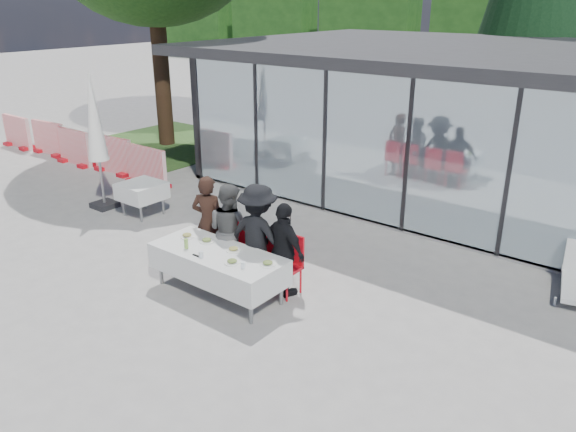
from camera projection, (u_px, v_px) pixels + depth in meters
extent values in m
plane|color=gray|center=(229.00, 293.00, 9.10)|extent=(90.00, 90.00, 0.00)
cube|color=gray|center=(513.00, 190.00, 13.81)|extent=(14.00, 8.00, 0.10)
cube|color=black|center=(564.00, 105.00, 16.11)|extent=(14.00, 0.20, 3.20)
cube|color=black|center=(291.00, 98.00, 17.21)|extent=(0.20, 8.00, 3.20)
cube|color=silver|center=(456.00, 165.00, 10.33)|extent=(13.60, 0.06, 3.10)
cube|color=#2D2D30|center=(528.00, 54.00, 12.33)|extent=(14.80, 8.80, 0.24)
cube|color=#262628|center=(199.00, 119.00, 14.24)|extent=(0.08, 0.10, 3.10)
cube|color=#262628|center=(257.00, 129.00, 13.12)|extent=(0.08, 0.10, 3.10)
cube|color=#262628|center=(325.00, 142.00, 12.01)|extent=(0.08, 0.10, 3.10)
cube|color=#262628|center=(408.00, 156.00, 10.89)|extent=(0.08, 0.10, 3.10)
cube|color=#262628|center=(509.00, 174.00, 9.78)|extent=(0.08, 0.10, 3.10)
cube|color=red|center=(394.00, 170.00, 14.00)|extent=(0.45, 0.45, 0.90)
cube|color=red|center=(460.00, 177.00, 13.51)|extent=(0.45, 0.45, 0.90)
cube|color=red|center=(565.00, 204.00, 11.70)|extent=(0.45, 0.45, 0.90)
cube|color=#173B12|center=(199.00, 27.00, 46.07)|extent=(6.50, 2.00, 4.40)
cube|color=#173B12|center=(274.00, 31.00, 41.48)|extent=(6.50, 2.00, 4.40)
cube|color=#173B12|center=(368.00, 35.00, 36.89)|extent=(6.50, 2.00, 4.40)
cube|color=#173B12|center=(488.00, 40.00, 32.30)|extent=(6.50, 2.00, 4.40)
cube|color=silver|center=(218.00, 264.00, 8.89)|extent=(2.26, 0.96, 0.42)
cylinder|color=gray|center=(160.00, 264.00, 9.28)|extent=(0.06, 0.06, 0.71)
cylinder|color=gray|center=(251.00, 302.00, 8.13)|extent=(0.06, 0.06, 0.71)
cylinder|color=gray|center=(192.00, 250.00, 9.79)|extent=(0.06, 0.06, 0.71)
cylinder|color=gray|center=(281.00, 284.00, 8.64)|extent=(0.06, 0.06, 0.71)
imported|color=black|center=(209.00, 222.00, 9.74)|extent=(0.78, 0.78, 1.67)
cube|color=red|center=(210.00, 242.00, 9.89)|extent=(0.44, 0.44, 0.05)
cube|color=red|center=(218.00, 226.00, 9.95)|extent=(0.44, 0.04, 0.55)
cylinder|color=red|center=(197.00, 255.00, 9.95)|extent=(0.04, 0.04, 0.43)
cylinder|color=red|center=(211.00, 260.00, 9.74)|extent=(0.04, 0.04, 0.43)
cylinder|color=red|center=(211.00, 248.00, 10.21)|extent=(0.04, 0.04, 0.43)
cylinder|color=red|center=(225.00, 253.00, 10.01)|extent=(0.04, 0.04, 0.43)
imported|color=#545454|center=(230.00, 230.00, 9.46)|extent=(0.81, 0.81, 1.63)
cube|color=red|center=(231.00, 249.00, 9.61)|extent=(0.44, 0.44, 0.05)
cube|color=red|center=(238.00, 232.00, 9.66)|extent=(0.44, 0.04, 0.55)
cylinder|color=red|center=(217.00, 263.00, 9.66)|extent=(0.04, 0.04, 0.43)
cylinder|color=red|center=(232.00, 268.00, 9.46)|extent=(0.04, 0.04, 0.43)
cylinder|color=red|center=(231.00, 255.00, 9.93)|extent=(0.04, 0.04, 0.43)
cylinder|color=red|center=(246.00, 261.00, 9.72)|extent=(0.04, 0.04, 0.43)
imported|color=black|center=(258.00, 236.00, 9.07)|extent=(1.24, 1.24, 1.75)
cube|color=red|center=(259.00, 259.00, 9.24)|extent=(0.44, 0.44, 0.05)
cube|color=red|center=(267.00, 242.00, 9.29)|extent=(0.44, 0.04, 0.55)
cylinder|color=red|center=(244.00, 273.00, 9.29)|extent=(0.04, 0.04, 0.43)
cylinder|color=red|center=(261.00, 279.00, 9.09)|extent=(0.04, 0.04, 0.43)
cylinder|color=red|center=(259.00, 265.00, 9.56)|extent=(0.04, 0.04, 0.43)
cylinder|color=red|center=(275.00, 271.00, 9.35)|extent=(0.04, 0.04, 0.43)
imported|color=black|center=(284.00, 250.00, 8.80)|extent=(1.09, 1.09, 1.55)
cube|color=red|center=(285.00, 268.00, 8.93)|extent=(0.44, 0.44, 0.05)
cube|color=red|center=(293.00, 250.00, 8.99)|extent=(0.44, 0.04, 0.55)
cylinder|color=red|center=(269.00, 282.00, 8.99)|extent=(0.04, 0.04, 0.43)
cylinder|color=red|center=(287.00, 289.00, 8.78)|extent=(0.04, 0.04, 0.43)
cylinder|color=red|center=(283.00, 274.00, 9.25)|extent=(0.04, 0.04, 0.43)
cylinder|color=red|center=(301.00, 281.00, 9.04)|extent=(0.04, 0.04, 0.43)
cylinder|color=silver|center=(187.00, 237.00, 9.34)|extent=(0.24, 0.24, 0.01)
ellipsoid|color=tan|center=(187.00, 235.00, 9.33)|extent=(0.15, 0.15, 0.05)
cylinder|color=silver|center=(207.00, 242.00, 9.16)|extent=(0.24, 0.24, 0.01)
ellipsoid|color=#345E23|center=(207.00, 240.00, 9.14)|extent=(0.15, 0.15, 0.05)
cylinder|color=silver|center=(234.00, 250.00, 8.83)|extent=(0.24, 0.24, 0.01)
ellipsoid|color=tan|center=(234.00, 248.00, 8.82)|extent=(0.15, 0.15, 0.05)
cylinder|color=silver|center=(268.00, 265.00, 8.37)|extent=(0.24, 0.24, 0.01)
ellipsoid|color=#345E23|center=(268.00, 263.00, 8.35)|extent=(0.15, 0.15, 0.05)
cylinder|color=silver|center=(232.00, 263.00, 8.42)|extent=(0.24, 0.24, 0.01)
ellipsoid|color=#345E23|center=(232.00, 261.00, 8.41)|extent=(0.15, 0.15, 0.05)
cylinder|color=#7CA946|center=(186.00, 244.00, 8.90)|extent=(0.06, 0.06, 0.16)
cylinder|color=silver|center=(201.00, 254.00, 8.60)|extent=(0.07, 0.07, 0.10)
cylinder|color=silver|center=(243.00, 265.00, 8.26)|extent=(0.07, 0.07, 0.10)
cube|color=black|center=(196.00, 256.00, 8.66)|extent=(0.14, 0.03, 0.01)
cube|color=silver|center=(142.00, 191.00, 12.17)|extent=(0.86, 0.86, 0.36)
cylinder|color=gray|center=(123.00, 200.00, 12.20)|extent=(0.05, 0.05, 0.72)
cylinder|color=gray|center=(140.00, 206.00, 11.85)|extent=(0.05, 0.05, 0.72)
cylinder|color=gray|center=(145.00, 193.00, 12.64)|extent=(0.05, 0.05, 0.72)
cylinder|color=gray|center=(162.00, 199.00, 12.29)|extent=(0.05, 0.05, 0.72)
cube|color=black|center=(105.00, 205.00, 12.81)|extent=(0.50, 0.50, 0.12)
cylinder|color=gray|center=(98.00, 150.00, 12.34)|extent=(0.06, 0.06, 2.70)
cone|color=white|center=(94.00, 118.00, 12.08)|extent=(0.44, 0.44, 1.88)
cube|color=red|center=(146.00, 166.00, 14.16)|extent=(1.40, 0.12, 1.00)
cube|color=red|center=(136.00, 180.00, 14.61)|extent=(0.30, 0.45, 0.10)
cube|color=red|center=(161.00, 187.00, 14.04)|extent=(0.30, 0.45, 0.10)
cube|color=red|center=(113.00, 155.00, 15.19)|extent=(1.40, 0.22, 1.00)
cube|color=red|center=(104.00, 168.00, 15.64)|extent=(0.30, 0.45, 0.10)
cube|color=red|center=(126.00, 174.00, 15.06)|extent=(0.30, 0.45, 0.10)
cube|color=red|center=(74.00, 147.00, 16.00)|extent=(1.40, 0.12, 1.00)
cube|color=red|center=(67.00, 159.00, 16.45)|extent=(0.30, 0.45, 0.10)
cube|color=red|center=(87.00, 165.00, 15.87)|extent=(0.30, 0.45, 0.10)
cube|color=red|center=(49.00, 138.00, 17.02)|extent=(1.40, 0.22, 1.00)
cube|color=red|center=(42.00, 150.00, 17.47)|extent=(0.30, 0.45, 0.10)
cube|color=red|center=(60.00, 155.00, 16.90)|extent=(0.30, 0.45, 0.10)
cube|color=red|center=(17.00, 132.00, 17.83)|extent=(1.40, 0.12, 1.00)
cube|color=red|center=(12.00, 143.00, 18.28)|extent=(0.30, 0.45, 0.10)
cube|color=red|center=(28.00, 148.00, 17.71)|extent=(0.30, 0.45, 0.10)
cylinder|color=silver|center=(555.00, 301.00, 8.72)|extent=(0.04, 0.04, 0.14)
cylinder|color=silver|center=(572.00, 275.00, 9.53)|extent=(0.04, 0.04, 0.14)
cylinder|color=#382316|center=(162.00, 75.00, 17.59)|extent=(0.50, 0.50, 4.40)
cylinder|color=#382316|center=(519.00, 114.00, 18.00)|extent=(0.44, 0.44, 2.00)
cube|color=#385926|center=(167.00, 144.00, 18.38)|extent=(5.00, 5.00, 0.02)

